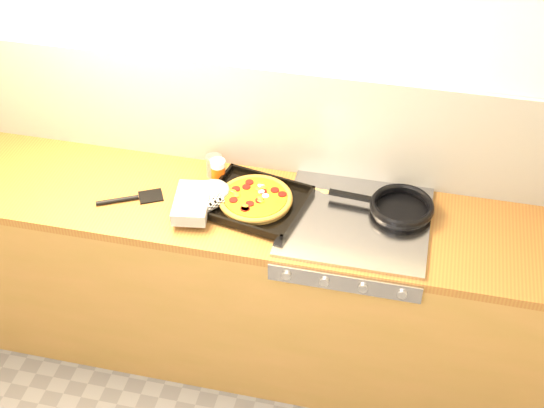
% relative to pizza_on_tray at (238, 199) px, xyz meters
% --- Properties ---
extents(room_shell, '(3.20, 3.20, 3.20)m').
position_rel_pizza_on_tray_xyz_m(room_shell, '(0.05, 0.30, 0.21)').
color(room_shell, white).
rests_on(room_shell, ground).
extents(counter_run, '(3.20, 0.62, 0.90)m').
position_rel_pizza_on_tray_xyz_m(counter_run, '(0.05, 0.01, -0.49)').
color(counter_run, olive).
rests_on(counter_run, ground).
extents(stovetop, '(0.60, 0.56, 0.02)m').
position_rel_pizza_on_tray_xyz_m(stovetop, '(0.50, 0.01, -0.04)').
color(stovetop, '#A0A0A5').
rests_on(stovetop, counter_run).
extents(pizza_on_tray, '(0.56, 0.44, 0.07)m').
position_rel_pizza_on_tray_xyz_m(pizza_on_tray, '(0.00, 0.00, 0.00)').
color(pizza_on_tray, black).
rests_on(pizza_on_tray, stovetop).
extents(frying_pan, '(0.45, 0.29, 0.04)m').
position_rel_pizza_on_tray_xyz_m(frying_pan, '(0.67, 0.10, -0.00)').
color(frying_pan, black).
rests_on(frying_pan, stovetop).
extents(tomato_can, '(0.08, 0.08, 0.10)m').
position_rel_pizza_on_tray_xyz_m(tomato_can, '(-0.16, 0.19, 0.01)').
color(tomato_can, '#A00C0D').
rests_on(tomato_can, counter_run).
extents(juice_glass, '(0.07, 0.07, 0.11)m').
position_rel_pizza_on_tray_xyz_m(juice_glass, '(-0.13, 0.16, 0.01)').
color(juice_glass, '#E6500D').
rests_on(juice_glass, counter_run).
extents(wooden_spoon, '(0.30, 0.08, 0.02)m').
position_rel_pizza_on_tray_xyz_m(wooden_spoon, '(0.25, 0.19, -0.03)').
color(wooden_spoon, '#9E7743').
rests_on(wooden_spoon, counter_run).
extents(black_spatula, '(0.27, 0.18, 0.02)m').
position_rel_pizza_on_tray_xyz_m(black_spatula, '(-0.46, -0.05, -0.04)').
color(black_spatula, black).
rests_on(black_spatula, counter_run).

